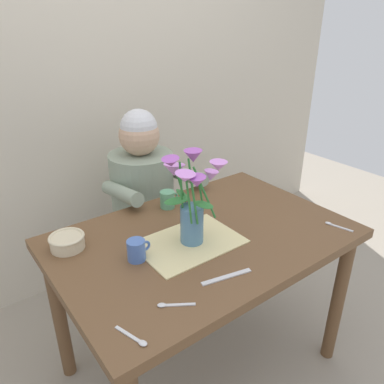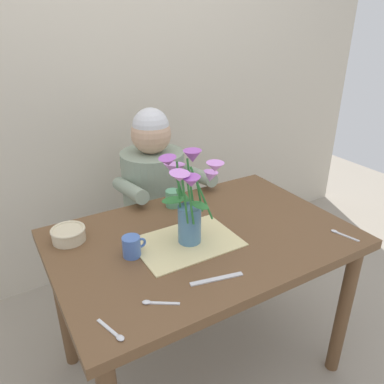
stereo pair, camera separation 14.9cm
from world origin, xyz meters
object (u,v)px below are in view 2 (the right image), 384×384
Objects in this scene: ceramic_bowl at (68,234)px; dinner_knife at (217,279)px; seated_person at (155,209)px; flower_vase at (189,197)px; ceramic_mug at (173,198)px; tea_cup at (132,246)px.

dinner_knife is (0.37, -0.50, -0.03)m from ceramic_bowl.
seated_person reaches higher than flower_vase.
flower_vase reaches higher than ceramic_bowl.
flower_vase is 0.32m from dinner_knife.
seated_person reaches higher than ceramic_mug.
tea_cup and ceramic_mug have the same top height.
tea_cup reaches higher than ceramic_bowl.
seated_person reaches higher than tea_cup.
dinner_knife is (-0.18, -0.88, 0.18)m from seated_person.
seated_person is at bearing 34.69° from ceramic_bowl.
flower_vase is at bearing -5.40° from tea_cup.
ceramic_mug is at bearing -95.01° from seated_person.
ceramic_mug reaches higher than ceramic_bowl.
seated_person is 0.74m from tea_cup.
ceramic_bowl is 0.50m from ceramic_mug.
ceramic_mug is (0.09, 0.30, -0.16)m from flower_vase.
dinner_knife is 2.04× the size of ceramic_mug.
seated_person is at bearing 90.65° from dinner_knife.
ceramic_bowl is 0.72× the size of dinner_knife.
tea_cup is at bearing -138.86° from ceramic_mug.
tea_cup is 1.00× the size of ceramic_mug.
flower_vase is at bearing 93.61° from dinner_knife.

